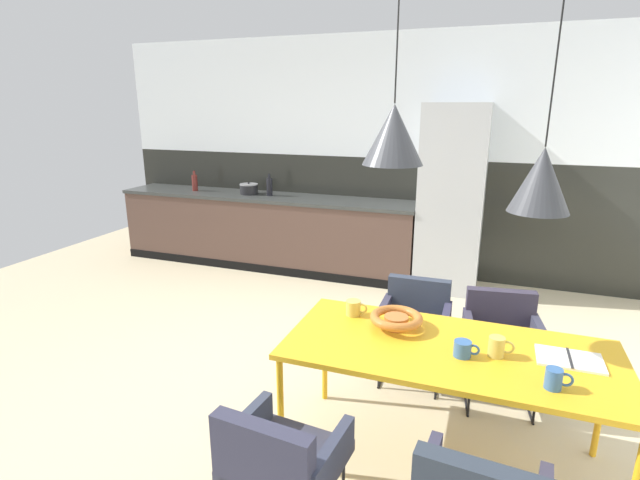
{
  "coord_description": "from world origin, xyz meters",
  "views": [
    {
      "loc": [
        1.26,
        -2.74,
        1.96
      ],
      "look_at": [
        -0.01,
        0.74,
        0.92
      ],
      "focal_mm": 26.98,
      "sensor_mm": 36.0,
      "label": 1
    }
  ],
  "objects_px": {
    "mug_tall_blue": "(497,347)",
    "armchair_by_stool": "(279,456)",
    "pendant_lamp_over_table_far": "(541,180)",
    "mug_short_terracotta": "(555,379)",
    "pendant_lamp_over_table_near": "(393,134)",
    "armchair_head_of_table": "(501,331)",
    "refrigerator_column": "(451,199)",
    "fruit_bowl": "(396,319)",
    "mug_wide_latte": "(354,308)",
    "open_book": "(570,359)",
    "bottle_oil_tall": "(269,186)",
    "mug_glass_clear": "(463,349)",
    "dining_table": "(449,355)",
    "armchair_corner_seat": "(415,316)",
    "cooking_pot": "(249,189)",
    "bottle_vinegar_dark": "(195,182)"
  },
  "relations": [
    {
      "from": "open_book",
      "to": "mug_wide_latte",
      "type": "height_order",
      "value": "mug_wide_latte"
    },
    {
      "from": "open_book",
      "to": "mug_glass_clear",
      "type": "distance_m",
      "value": 0.53
    },
    {
      "from": "mug_tall_blue",
      "to": "bottle_vinegar_dark",
      "type": "bearing_deg",
      "value": 142.76
    },
    {
      "from": "refrigerator_column",
      "to": "cooking_pot",
      "type": "bearing_deg",
      "value": 179.78
    },
    {
      "from": "dining_table",
      "to": "pendant_lamp_over_table_far",
      "type": "height_order",
      "value": "pendant_lamp_over_table_far"
    },
    {
      "from": "mug_glass_clear",
      "to": "pendant_lamp_over_table_far",
      "type": "bearing_deg",
      "value": 23.33
    },
    {
      "from": "pendant_lamp_over_table_far",
      "to": "pendant_lamp_over_table_near",
      "type": "bearing_deg",
      "value": -176.48
    },
    {
      "from": "pendant_lamp_over_table_near",
      "to": "open_book",
      "type": "bearing_deg",
      "value": 4.19
    },
    {
      "from": "pendant_lamp_over_table_near",
      "to": "pendant_lamp_over_table_far",
      "type": "xyz_separation_m",
      "value": [
        0.69,
        0.04,
        -0.19
      ]
    },
    {
      "from": "mug_tall_blue",
      "to": "cooking_pot",
      "type": "relative_size",
      "value": 0.57
    },
    {
      "from": "armchair_by_stool",
      "to": "mug_tall_blue",
      "type": "xyz_separation_m",
      "value": [
        0.86,
        0.79,
        0.29
      ]
    },
    {
      "from": "armchair_corner_seat",
      "to": "bottle_vinegar_dark",
      "type": "distance_m",
      "value": 3.74
    },
    {
      "from": "armchair_head_of_table",
      "to": "bottle_oil_tall",
      "type": "distance_m",
      "value": 3.42
    },
    {
      "from": "open_book",
      "to": "mug_short_terracotta",
      "type": "xyz_separation_m",
      "value": [
        -0.1,
        -0.3,
        0.04
      ]
    },
    {
      "from": "mug_glass_clear",
      "to": "dining_table",
      "type": "bearing_deg",
      "value": 135.75
    },
    {
      "from": "armchair_head_of_table",
      "to": "mug_glass_clear",
      "type": "bearing_deg",
      "value": 67.87
    },
    {
      "from": "refrigerator_column",
      "to": "bottle_vinegar_dark",
      "type": "bearing_deg",
      "value": -179.73
    },
    {
      "from": "open_book",
      "to": "armchair_by_stool",
      "type": "bearing_deg",
      "value": -144.08
    },
    {
      "from": "armchair_by_stool",
      "to": "bottle_vinegar_dark",
      "type": "relative_size",
      "value": 2.87
    },
    {
      "from": "armchair_head_of_table",
      "to": "pendant_lamp_over_table_near",
      "type": "distance_m",
      "value": 1.65
    },
    {
      "from": "refrigerator_column",
      "to": "bottle_vinegar_dark",
      "type": "height_order",
      "value": "refrigerator_column"
    },
    {
      "from": "armchair_corner_seat",
      "to": "mug_tall_blue",
      "type": "distance_m",
      "value": 1.08
    },
    {
      "from": "fruit_bowl",
      "to": "open_book",
      "type": "distance_m",
      "value": 0.9
    },
    {
      "from": "mug_tall_blue",
      "to": "armchair_by_stool",
      "type": "bearing_deg",
      "value": -137.41
    },
    {
      "from": "armchair_head_of_table",
      "to": "pendant_lamp_over_table_far",
      "type": "distance_m",
      "value": 1.34
    },
    {
      "from": "armchair_corner_seat",
      "to": "mug_tall_blue",
      "type": "relative_size",
      "value": 5.68
    },
    {
      "from": "fruit_bowl",
      "to": "mug_short_terracotta",
      "type": "distance_m",
      "value": 0.87
    },
    {
      "from": "dining_table",
      "to": "pendant_lamp_over_table_near",
      "type": "height_order",
      "value": "pendant_lamp_over_table_near"
    },
    {
      "from": "armchair_corner_seat",
      "to": "fruit_bowl",
      "type": "relative_size",
      "value": 2.4
    },
    {
      "from": "mug_wide_latte",
      "to": "pendant_lamp_over_table_far",
      "type": "relative_size",
      "value": 0.11
    },
    {
      "from": "bottle_oil_tall",
      "to": "pendant_lamp_over_table_far",
      "type": "xyz_separation_m",
      "value": [
        2.76,
        -2.77,
        0.62
      ]
    },
    {
      "from": "refrigerator_column",
      "to": "open_book",
      "type": "bearing_deg",
      "value": -72.74
    },
    {
      "from": "armchair_corner_seat",
      "to": "mug_glass_clear",
      "type": "height_order",
      "value": "mug_glass_clear"
    },
    {
      "from": "bottle_oil_tall",
      "to": "mug_glass_clear",
      "type": "bearing_deg",
      "value": -49.29
    },
    {
      "from": "armchair_corner_seat",
      "to": "armchair_by_stool",
      "type": "bearing_deg",
      "value": 78.34
    },
    {
      "from": "mug_short_terracotta",
      "to": "pendant_lamp_over_table_near",
      "type": "xyz_separation_m",
      "value": [
        -0.83,
        0.23,
        1.05
      ]
    },
    {
      "from": "armchair_head_of_table",
      "to": "fruit_bowl",
      "type": "distance_m",
      "value": 0.92
    },
    {
      "from": "mug_tall_blue",
      "to": "pendant_lamp_over_table_near",
      "type": "height_order",
      "value": "pendant_lamp_over_table_near"
    },
    {
      "from": "armchair_corner_seat",
      "to": "pendant_lamp_over_table_far",
      "type": "bearing_deg",
      "value": 127.69
    },
    {
      "from": "mug_glass_clear",
      "to": "pendant_lamp_over_table_far",
      "type": "relative_size",
      "value": 0.11
    },
    {
      "from": "mug_tall_blue",
      "to": "armchair_head_of_table",
      "type": "bearing_deg",
      "value": 86.74
    },
    {
      "from": "bottle_oil_tall",
      "to": "cooking_pot",
      "type": "bearing_deg",
      "value": 178.41
    },
    {
      "from": "fruit_bowl",
      "to": "mug_short_terracotta",
      "type": "bearing_deg",
      "value": -24.59
    },
    {
      "from": "mug_tall_blue",
      "to": "pendant_lamp_over_table_far",
      "type": "height_order",
      "value": "pendant_lamp_over_table_far"
    },
    {
      "from": "dining_table",
      "to": "bottle_oil_tall",
      "type": "distance_m",
      "value": 3.73
    },
    {
      "from": "mug_tall_blue",
      "to": "bottle_vinegar_dark",
      "type": "height_order",
      "value": "bottle_vinegar_dark"
    },
    {
      "from": "dining_table",
      "to": "bottle_vinegar_dark",
      "type": "distance_m",
      "value": 4.47
    },
    {
      "from": "cooking_pot",
      "to": "mug_short_terracotta",
      "type": "bearing_deg",
      "value": -43.85
    },
    {
      "from": "mug_short_terracotta",
      "to": "pendant_lamp_over_table_far",
      "type": "distance_m",
      "value": 0.91
    },
    {
      "from": "refrigerator_column",
      "to": "fruit_bowl",
      "type": "relative_size",
      "value": 6.57
    }
  ]
}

